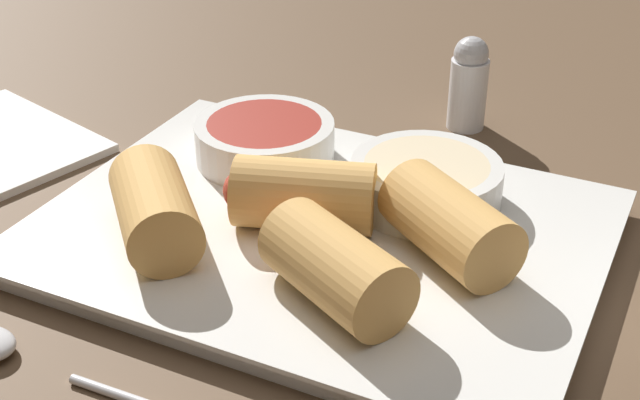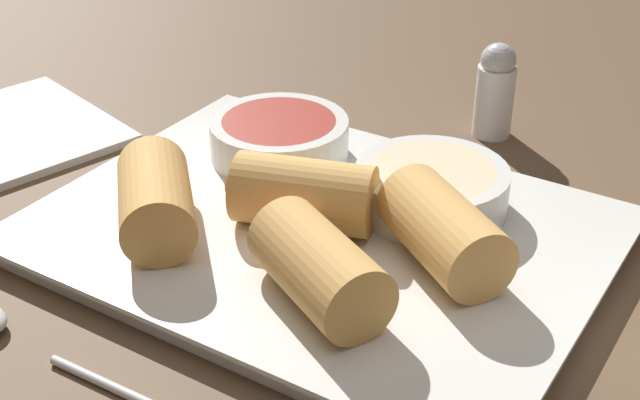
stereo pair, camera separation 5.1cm
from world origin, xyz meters
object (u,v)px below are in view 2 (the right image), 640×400
Objects in this scene: dipping_bowl_near at (431,187)px; dipping_bowl_far at (279,137)px; salt_shaker at (495,90)px; napkin at (16,131)px; serving_plate at (320,235)px; spoon at (12,337)px.

dipping_bowl_near and dipping_bowl_far have the same top height.
salt_shaker reaches higher than dipping_bowl_near.
napkin is (-20.88, -5.49, -2.68)cm from dipping_bowl_far.
dipping_bowl_far reaches higher than napkin.
salt_shaker reaches higher than dipping_bowl_far.
salt_shaker reaches higher than serving_plate.
napkin is at bearing -165.27° from dipping_bowl_far.
serving_plate is 20.59cm from salt_shaker.
napkin is at bearing 178.55° from serving_plate.
spoon is at bearing -121.17° from dipping_bowl_near.
dipping_bowl_near is 1.31× the size of salt_shaker.
spoon is 2.66× the size of salt_shaker.
dipping_bowl_near is 0.49× the size of spoon.
serving_plate reaches higher than spoon.
serving_plate is 4.58× the size of salt_shaker.
spoon is (-13.38, -22.12, -2.47)cm from dipping_bowl_near.
dipping_bowl_far is at bearing -125.71° from salt_shaker.
spoon is at bearing -117.33° from serving_plate.
serving_plate reaches higher than napkin.
dipping_bowl_near is at bearing 8.22° from napkin.
serving_plate is at bearing -1.45° from napkin.
salt_shaker is at bearing 82.02° from serving_plate.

